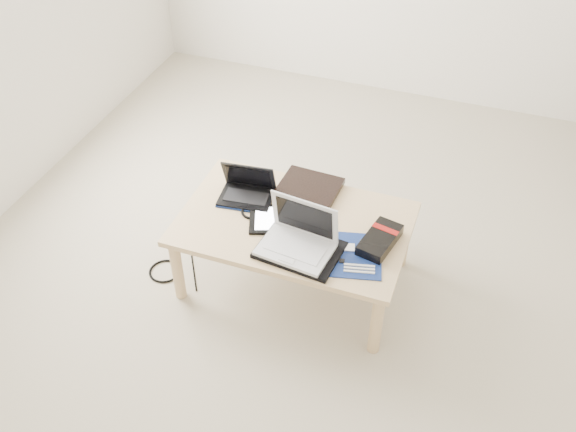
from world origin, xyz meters
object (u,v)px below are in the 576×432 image
(coffee_table, at_px, (294,229))
(netbook, at_px, (247,191))
(white_laptop, at_px, (298,238))
(gpu_box, at_px, (380,240))

(coffee_table, relative_size, netbook, 3.87)
(white_laptop, bearing_deg, netbook, 143.40)
(white_laptop, distance_m, gpu_box, 0.38)
(white_laptop, relative_size, gpu_box, 1.27)
(netbook, bearing_deg, coffee_table, -18.84)
(netbook, height_order, gpu_box, netbook)
(coffee_table, height_order, white_laptop, white_laptop)
(coffee_table, distance_m, white_laptop, 0.22)
(coffee_table, bearing_deg, white_laptop, -64.86)
(coffee_table, distance_m, netbook, 0.31)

